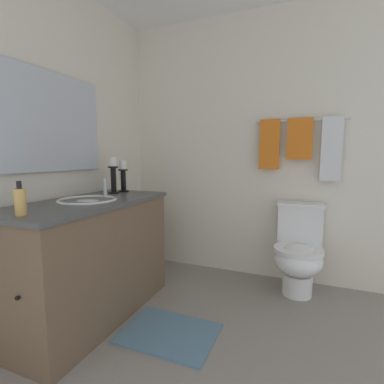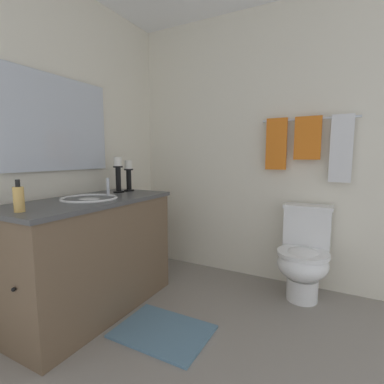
{
  "view_description": "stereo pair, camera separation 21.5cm",
  "coord_description": "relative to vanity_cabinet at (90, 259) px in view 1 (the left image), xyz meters",
  "views": [
    {
      "loc": [
        0.25,
        -1.5,
        1.15
      ],
      "look_at": [
        -0.56,
        0.47,
        0.88
      ],
      "focal_mm": 26.53,
      "sensor_mm": 36.0,
      "label": 1
    },
    {
      "loc": [
        0.44,
        -1.41,
        1.15
      ],
      "look_at": [
        -0.56,
        0.47,
        0.88
      ],
      "focal_mm": 26.53,
      "sensor_mm": 36.0,
      "label": 2
    }
  ],
  "objects": [
    {
      "name": "wall_back",
      "position": [
        1.16,
        1.19,
        0.8
      ],
      "size": [
        2.98,
        0.04,
        2.45
      ],
      "primitive_type": "cube",
      "color": "silver",
      "rests_on": "ground"
    },
    {
      "name": "towel_near_vanity",
      "position": [
        1.08,
        1.11,
        0.83
      ],
      "size": [
        0.17,
        0.03,
        0.44
      ],
      "primitive_type": "cube",
      "color": "orange",
      "rests_on": "towel_bar"
    },
    {
      "name": "sink_basin",
      "position": [
        0.0,
        0.0,
        0.38
      ],
      "size": [
        0.4,
        0.4,
        0.24
      ],
      "color": "white",
      "rests_on": "vanity_cabinet"
    },
    {
      "name": "bath_mat",
      "position": [
        0.62,
        0.0,
        -0.41
      ],
      "size": [
        0.6,
        0.44,
        0.02
      ],
      "primitive_type": "cube",
      "color": "slate",
      "rests_on": "ground"
    },
    {
      "name": "mirror",
      "position": [
        -0.28,
        0.0,
        0.97
      ],
      "size": [
        0.02,
        0.89,
        0.69
      ],
      "primitive_type": "cube",
      "color": "silver"
    },
    {
      "name": "soap_bottle",
      "position": [
        0.04,
        -0.52,
        0.49
      ],
      "size": [
        0.06,
        0.06,
        0.18
      ],
      "color": "#E5B259",
      "rests_on": "vanity_cabinet"
    },
    {
      "name": "wall_left",
      "position": [
        -0.33,
        -0.03,
        0.8
      ],
      "size": [
        0.04,
        2.43,
        2.45
      ],
      "primitive_type": "cube",
      "color": "silver",
      "rests_on": "ground"
    },
    {
      "name": "towel_center",
      "position": [
        1.34,
        1.11,
        0.88
      ],
      "size": [
        0.21,
        0.03,
        0.35
      ],
      "primitive_type": "cube",
      "color": "orange",
      "rests_on": "towel_bar"
    },
    {
      "name": "vanity_cabinet",
      "position": [
        0.0,
        0.0,
        0.0
      ],
      "size": [
        0.58,
        1.26,
        0.84
      ],
      "color": "brown",
      "rests_on": "ground"
    },
    {
      "name": "towel_bar",
      "position": [
        1.34,
        1.13,
        1.03
      ],
      "size": [
        0.76,
        0.02,
        0.02
      ],
      "primitive_type": "cylinder",
      "rotation": [
        0.0,
        1.57,
        0.0
      ],
      "color": "silver"
    },
    {
      "name": "toilet",
      "position": [
        1.37,
        0.91,
        -0.06
      ],
      "size": [
        0.39,
        0.54,
        0.75
      ],
      "color": "white",
      "rests_on": "ground"
    },
    {
      "name": "candle_holder_tall",
      "position": [
        -0.07,
        0.51,
        0.56
      ],
      "size": [
        0.09,
        0.09,
        0.27
      ],
      "color": "black",
      "rests_on": "vanity_cabinet"
    },
    {
      "name": "candle_holder_short",
      "position": [
        -0.07,
        0.38,
        0.58
      ],
      "size": [
        0.09,
        0.09,
        0.3
      ],
      "color": "black",
      "rests_on": "vanity_cabinet"
    },
    {
      "name": "floor",
      "position": [
        1.16,
        -0.03,
        -0.43
      ],
      "size": [
        2.98,
        2.43,
        0.02
      ],
      "primitive_type": "cube",
      "color": "gray",
      "rests_on": "ground"
    },
    {
      "name": "towel_near_corner",
      "position": [
        1.59,
        1.11,
        0.79
      ],
      "size": [
        0.16,
        0.03,
        0.53
      ],
      "primitive_type": "cube",
      "color": "white",
      "rests_on": "towel_bar"
    }
  ]
}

